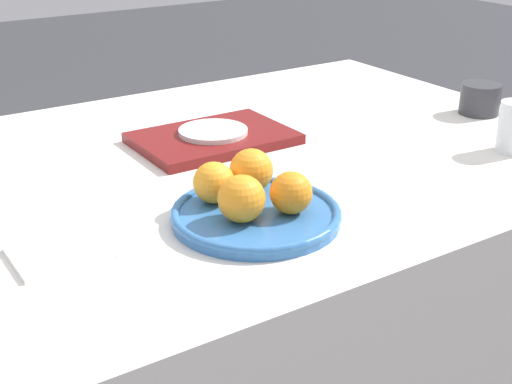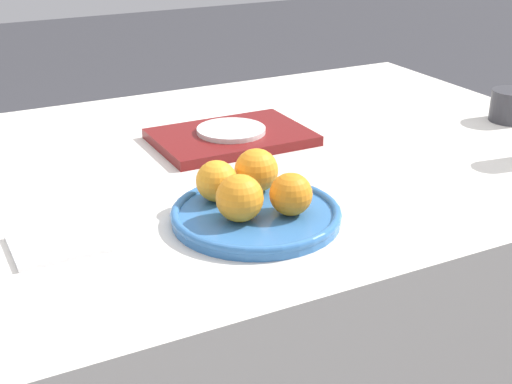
{
  "view_description": "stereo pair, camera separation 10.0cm",
  "coord_description": "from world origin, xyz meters",
  "px_view_note": "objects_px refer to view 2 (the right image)",
  "views": [
    {
      "loc": [
        -0.6,
        -1.11,
        1.24
      ],
      "look_at": [
        -0.05,
        -0.27,
        0.8
      ],
      "focal_mm": 50.0,
      "sensor_mm": 36.0,
      "label": 1
    },
    {
      "loc": [
        -0.51,
        -1.16,
        1.24
      ],
      "look_at": [
        -0.05,
        -0.27,
        0.8
      ],
      "focal_mm": 50.0,
      "sensor_mm": 36.0,
      "label": 2
    }
  ],
  "objects_px": {
    "serving_tray": "(231,137)",
    "side_plate": "(231,130)",
    "orange_3": "(217,181)",
    "cup_2": "(511,106)",
    "napkin": "(57,243)",
    "orange_2": "(240,198)",
    "fruit_platter": "(256,214)",
    "orange_1": "(256,170)",
    "orange_0": "(291,194)"
  },
  "relations": [
    {
      "from": "orange_1",
      "to": "orange_3",
      "type": "relative_size",
      "value": 1.09
    },
    {
      "from": "orange_1",
      "to": "serving_tray",
      "type": "bearing_deg",
      "value": 72.74
    },
    {
      "from": "cup_2",
      "to": "orange_2",
      "type": "bearing_deg",
      "value": -164.9
    },
    {
      "from": "orange_1",
      "to": "cup_2",
      "type": "bearing_deg",
      "value": 9.78
    },
    {
      "from": "napkin",
      "to": "orange_3",
      "type": "bearing_deg",
      "value": 1.75
    },
    {
      "from": "orange_0",
      "to": "orange_1",
      "type": "distance_m",
      "value": 0.1
    },
    {
      "from": "fruit_platter",
      "to": "orange_2",
      "type": "bearing_deg",
      "value": -158.66
    },
    {
      "from": "orange_1",
      "to": "side_plate",
      "type": "height_order",
      "value": "orange_1"
    },
    {
      "from": "fruit_platter",
      "to": "serving_tray",
      "type": "distance_m",
      "value": 0.37
    },
    {
      "from": "side_plate",
      "to": "fruit_platter",
      "type": "bearing_deg",
      "value": -109.59
    },
    {
      "from": "fruit_platter",
      "to": "cup_2",
      "type": "distance_m",
      "value": 0.76
    },
    {
      "from": "orange_1",
      "to": "cup_2",
      "type": "relative_size",
      "value": 0.81
    },
    {
      "from": "cup_2",
      "to": "orange_0",
      "type": "bearing_deg",
      "value": -161.98
    },
    {
      "from": "orange_1",
      "to": "orange_2",
      "type": "relative_size",
      "value": 1.0
    },
    {
      "from": "side_plate",
      "to": "napkin",
      "type": "relative_size",
      "value": 1.07
    },
    {
      "from": "orange_1",
      "to": "orange_3",
      "type": "distance_m",
      "value": 0.07
    },
    {
      "from": "orange_1",
      "to": "napkin",
      "type": "bearing_deg",
      "value": -177.82
    },
    {
      "from": "serving_tray",
      "to": "side_plate",
      "type": "height_order",
      "value": "side_plate"
    },
    {
      "from": "orange_1",
      "to": "orange_2",
      "type": "distance_m",
      "value": 0.11
    },
    {
      "from": "fruit_platter",
      "to": "orange_2",
      "type": "distance_m",
      "value": 0.06
    },
    {
      "from": "fruit_platter",
      "to": "serving_tray",
      "type": "relative_size",
      "value": 0.87
    },
    {
      "from": "orange_1",
      "to": "side_plate",
      "type": "bearing_deg",
      "value": 72.74
    },
    {
      "from": "fruit_platter",
      "to": "napkin",
      "type": "height_order",
      "value": "fruit_platter"
    },
    {
      "from": "orange_1",
      "to": "serving_tray",
      "type": "xyz_separation_m",
      "value": [
        0.09,
        0.28,
        -0.04
      ]
    },
    {
      "from": "orange_0",
      "to": "orange_2",
      "type": "relative_size",
      "value": 0.92
    },
    {
      "from": "side_plate",
      "to": "serving_tray",
      "type": "bearing_deg",
      "value": 0.0
    },
    {
      "from": "orange_0",
      "to": "orange_3",
      "type": "xyz_separation_m",
      "value": [
        -0.08,
        0.1,
        0.0
      ]
    },
    {
      "from": "side_plate",
      "to": "orange_2",
      "type": "bearing_deg",
      "value": -113.65
    },
    {
      "from": "orange_2",
      "to": "orange_3",
      "type": "relative_size",
      "value": 1.09
    },
    {
      "from": "orange_3",
      "to": "napkin",
      "type": "xyz_separation_m",
      "value": [
        -0.26,
        -0.01,
        -0.05
      ]
    },
    {
      "from": "orange_1",
      "to": "napkin",
      "type": "relative_size",
      "value": 0.56
    },
    {
      "from": "serving_tray",
      "to": "napkin",
      "type": "bearing_deg",
      "value": -145.39
    },
    {
      "from": "orange_0",
      "to": "side_plate",
      "type": "relative_size",
      "value": 0.48
    },
    {
      "from": "orange_3",
      "to": "serving_tray",
      "type": "distance_m",
      "value": 0.33
    },
    {
      "from": "orange_0",
      "to": "cup_2",
      "type": "height_order",
      "value": "orange_0"
    },
    {
      "from": "orange_0",
      "to": "napkin",
      "type": "relative_size",
      "value": 0.51
    },
    {
      "from": "fruit_platter",
      "to": "orange_1",
      "type": "xyz_separation_m",
      "value": [
        0.04,
        0.07,
        0.04
      ]
    },
    {
      "from": "orange_0",
      "to": "cup_2",
      "type": "bearing_deg",
      "value": 18.02
    },
    {
      "from": "orange_3",
      "to": "side_plate",
      "type": "distance_m",
      "value": 0.33
    },
    {
      "from": "orange_3",
      "to": "serving_tray",
      "type": "bearing_deg",
      "value": 60.43
    },
    {
      "from": "cup_2",
      "to": "napkin",
      "type": "xyz_separation_m",
      "value": [
        -1.03,
        -0.13,
        -0.03
      ]
    },
    {
      "from": "serving_tray",
      "to": "orange_3",
      "type": "bearing_deg",
      "value": -119.57
    },
    {
      "from": "orange_3",
      "to": "cup_2",
      "type": "distance_m",
      "value": 0.78
    },
    {
      "from": "orange_0",
      "to": "orange_2",
      "type": "height_order",
      "value": "orange_2"
    },
    {
      "from": "serving_tray",
      "to": "cup_2",
      "type": "bearing_deg",
      "value": -14.54
    },
    {
      "from": "cup_2",
      "to": "serving_tray",
      "type": "bearing_deg",
      "value": 165.46
    },
    {
      "from": "orange_3",
      "to": "serving_tray",
      "type": "height_order",
      "value": "orange_3"
    },
    {
      "from": "fruit_platter",
      "to": "serving_tray",
      "type": "bearing_deg",
      "value": 70.41
    },
    {
      "from": "fruit_platter",
      "to": "orange_0",
      "type": "bearing_deg",
      "value": -34.51
    },
    {
      "from": "orange_3",
      "to": "side_plate",
      "type": "height_order",
      "value": "orange_3"
    }
  ]
}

